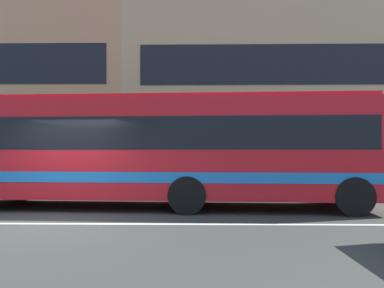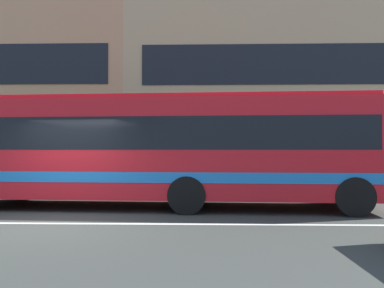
% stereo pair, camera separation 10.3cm
% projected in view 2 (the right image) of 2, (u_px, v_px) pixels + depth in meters
% --- Properties ---
extents(ground_plane, '(160.00, 160.00, 0.00)m').
position_uv_depth(ground_plane, '(47.00, 224.00, 8.54)').
color(ground_plane, '#393C36').
extents(lane_centre_line, '(60.00, 0.16, 0.01)m').
position_uv_depth(lane_centre_line, '(47.00, 223.00, 8.54)').
color(lane_centre_line, silver).
rests_on(lane_centre_line, ground_plane).
extents(hedge_row_far, '(23.27, 1.10, 1.08)m').
position_uv_depth(hedge_row_far, '(45.00, 178.00, 14.96)').
color(hedge_row_far, '#245F2B').
rests_on(hedge_row_far, ground_plane).
extents(apartment_block_right, '(25.01, 8.32, 10.53)m').
position_uv_depth(apartment_block_right, '(336.00, 93.00, 23.29)').
color(apartment_block_right, tan).
rests_on(apartment_block_right, ground_plane).
extents(transit_bus, '(12.13, 3.17, 3.21)m').
position_uv_depth(transit_bus, '(165.00, 147.00, 10.99)').
color(transit_bus, red).
rests_on(transit_bus, ground_plane).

